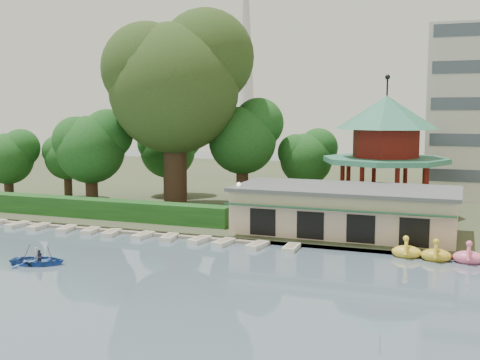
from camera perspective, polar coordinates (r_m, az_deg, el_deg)
The scene contains 13 objects.
ground_plane at distance 35.84m, azimuth -13.50°, elevation -11.07°, with size 220.00×220.00×0.00m, color slate.
shore at distance 83.12m, azimuth 6.98°, elevation -0.63°, with size 220.00×70.00×0.40m, color #424930.
embankment at distance 50.53m, azimuth -2.41°, elevation -5.46°, with size 220.00×0.60×0.30m, color gray.
dock at distance 56.16m, azimuth -13.83°, elevation -4.44°, with size 34.00×1.60×0.24m, color gray.
boathouse at distance 51.68m, azimuth 9.91°, elevation -2.78°, with size 18.60×9.39×3.90m.
pavilion at distance 60.67m, azimuth 13.65°, elevation 3.40°, with size 12.40×12.40×13.50m.
broadcast_tower at distance 180.46m, azimuth 0.58°, elevation 14.16°, with size 8.00×8.00×96.00m.
hedge at distance 60.30m, azimuth -14.45°, elevation -2.55°, with size 30.00×2.00×1.80m, color #1F551E.
lamp_post at distance 50.96m, azimuth -0.13°, elevation -1.71°, with size 0.36×0.36×4.28m.
big_tree at distance 63.07m, azimuth -6.03°, elevation 9.58°, with size 14.77×13.76×20.80m.
small_trees at distance 67.62m, azimuth -8.15°, elevation 3.18°, with size 39.39×17.06×11.63m.
moored_rowboats at distance 53.96m, azimuth -12.96°, elevation -4.81°, with size 35.29×2.72×0.36m.
rowboat_with_passengers at distance 44.76m, azimuth -18.61°, elevation -6.90°, with size 6.11×5.07×2.01m.
Camera 1 is at (19.35, -28.13, 10.89)m, focal length 45.00 mm.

